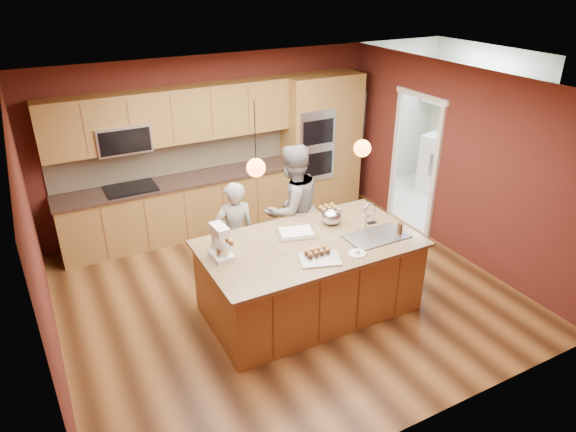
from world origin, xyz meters
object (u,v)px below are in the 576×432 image
island (311,275)px  stand_mixer (221,244)px  person_right (292,209)px  person_left (235,234)px  mixing_bowl (331,216)px

island → stand_mixer: 1.26m
island → person_right: bearing=74.6°
person_right → person_left: bearing=-11.1°
person_left → person_right: 0.87m
island → person_left: size_ratio=1.76×
person_right → mixing_bowl: bearing=94.6°
person_left → mixing_bowl: (1.04, -0.68, 0.32)m
stand_mixer → person_left: bearing=55.0°
island → person_left: bearing=120.7°
island → stand_mixer: bearing=171.8°
person_right → stand_mixer: 1.59m
island → person_left: 1.16m
island → person_right: (0.27, 0.97, 0.42)m
person_left → person_right: person_right is taller
island → person_left: (-0.58, 0.97, 0.25)m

